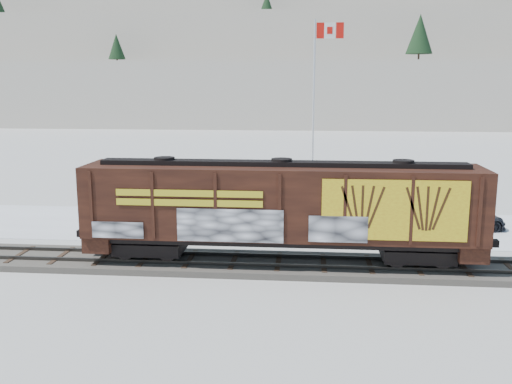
# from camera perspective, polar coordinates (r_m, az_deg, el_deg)

# --- Properties ---
(ground) EXTENTS (500.00, 500.00, 0.00)m
(ground) POSITION_cam_1_polar(r_m,az_deg,el_deg) (25.61, 2.24, -7.59)
(ground) COLOR white
(ground) RESTS_ON ground
(rail_track) EXTENTS (50.00, 3.40, 0.43)m
(rail_track) POSITION_cam_1_polar(r_m,az_deg,el_deg) (25.57, 2.25, -7.28)
(rail_track) COLOR #59544C
(rail_track) RESTS_ON ground
(parking_strip) EXTENTS (40.00, 8.00, 0.03)m
(parking_strip) POSITION_cam_1_polar(r_m,az_deg,el_deg) (32.80, 2.94, -3.43)
(parking_strip) COLOR white
(parking_strip) RESTS_ON ground
(hillside) EXTENTS (360.00, 110.00, 93.00)m
(hillside) POSITION_cam_1_polar(r_m,az_deg,el_deg) (164.19, 4.93, 12.97)
(hillside) COLOR white
(hillside) RESTS_ON ground
(hopper_railcar) EXTENTS (17.12, 3.06, 4.37)m
(hopper_railcar) POSITION_cam_1_polar(r_m,az_deg,el_deg) (24.85, 2.55, -1.32)
(hopper_railcar) COLOR black
(hopper_railcar) RESTS_ON rail_track
(flagpole) EXTENTS (2.30, 0.90, 12.12)m
(flagpole) POSITION_cam_1_polar(r_m,az_deg,el_deg) (38.30, 5.87, 5.43)
(flagpole) COLOR silver
(flagpole) RESTS_ON ground
(car_silver) EXTENTS (4.31, 2.86, 1.36)m
(car_silver) POSITION_cam_1_polar(r_m,az_deg,el_deg) (31.59, -3.06, -2.69)
(car_silver) COLOR silver
(car_silver) RESTS_ON parking_strip
(car_white) EXTENTS (5.22, 2.76, 1.63)m
(car_white) POSITION_cam_1_polar(r_m,az_deg,el_deg) (33.42, -0.66, -1.69)
(car_white) COLOR white
(car_white) RESTS_ON parking_strip
(car_dark) EXTENTS (4.71, 2.50, 1.30)m
(car_dark) POSITION_cam_1_polar(r_m,az_deg,el_deg) (33.89, 20.12, -2.47)
(car_dark) COLOR black
(car_dark) RESTS_ON parking_strip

